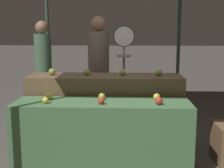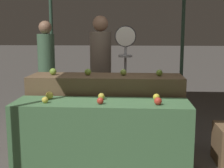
% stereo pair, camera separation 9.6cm
% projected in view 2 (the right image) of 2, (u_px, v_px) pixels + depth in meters
% --- Properties ---
extents(display_counter_front, '(1.96, 0.55, 0.83)m').
position_uv_depth(display_counter_front, '(102.00, 137.00, 3.52)').
color(display_counter_front, '#4C7A4C').
rests_on(display_counter_front, ground_plane).
extents(display_counter_back, '(1.96, 0.55, 1.03)m').
position_uv_depth(display_counter_back, '(106.00, 114.00, 4.10)').
color(display_counter_back, brown).
rests_on(display_counter_back, ground_plane).
extents(apple_front_0, '(0.07, 0.07, 0.07)m').
position_uv_depth(apple_front_0, '(45.00, 100.00, 3.39)').
color(apple_front_0, yellow).
rests_on(apple_front_0, display_counter_front).
extents(apple_front_1, '(0.07, 0.07, 0.07)m').
position_uv_depth(apple_front_1, '(101.00, 101.00, 3.34)').
color(apple_front_1, red).
rests_on(apple_front_1, display_counter_front).
extents(apple_front_2, '(0.08, 0.08, 0.08)m').
position_uv_depth(apple_front_2, '(158.00, 101.00, 3.30)').
color(apple_front_2, red).
rests_on(apple_front_2, display_counter_front).
extents(apple_front_3, '(0.09, 0.09, 0.09)m').
position_uv_depth(apple_front_3, '(49.00, 95.00, 3.59)').
color(apple_front_3, yellow).
rests_on(apple_front_3, display_counter_front).
extents(apple_front_4, '(0.08, 0.08, 0.08)m').
position_uv_depth(apple_front_4, '(101.00, 96.00, 3.56)').
color(apple_front_4, gold).
rests_on(apple_front_4, display_counter_front).
extents(apple_front_5, '(0.08, 0.08, 0.08)m').
position_uv_depth(apple_front_5, '(156.00, 97.00, 3.51)').
color(apple_front_5, gold).
rests_on(apple_front_5, display_counter_front).
extents(apple_back_0, '(0.09, 0.09, 0.09)m').
position_uv_depth(apple_back_0, '(53.00, 72.00, 4.04)').
color(apple_back_0, '#7AA338').
rests_on(apple_back_0, display_counter_back).
extents(apple_back_1, '(0.09, 0.09, 0.09)m').
position_uv_depth(apple_back_1, '(88.00, 72.00, 4.01)').
color(apple_back_1, '#7AA338').
rests_on(apple_back_1, display_counter_back).
extents(apple_back_2, '(0.08, 0.08, 0.08)m').
position_uv_depth(apple_back_2, '(123.00, 72.00, 3.99)').
color(apple_back_2, '#8EB247').
rests_on(apple_back_2, display_counter_back).
extents(apple_back_3, '(0.08, 0.08, 0.08)m').
position_uv_depth(apple_back_3, '(159.00, 73.00, 3.94)').
color(apple_back_3, '#7AA338').
rests_on(apple_back_3, display_counter_back).
extents(produce_scale, '(0.30, 0.20, 1.67)m').
position_uv_depth(produce_scale, '(125.00, 57.00, 4.49)').
color(produce_scale, '#99999E').
rests_on(produce_scale, ground_plane).
extents(person_vendor_at_scale, '(0.44, 0.44, 1.83)m').
position_uv_depth(person_vendor_at_scale, '(101.00, 65.00, 4.88)').
color(person_vendor_at_scale, '#2D2D38').
rests_on(person_vendor_at_scale, ground_plane).
extents(person_customer_left, '(0.34, 0.34, 1.78)m').
position_uv_depth(person_customer_left, '(46.00, 61.00, 5.68)').
color(person_customer_left, '#2D2D38').
rests_on(person_customer_left, ground_plane).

